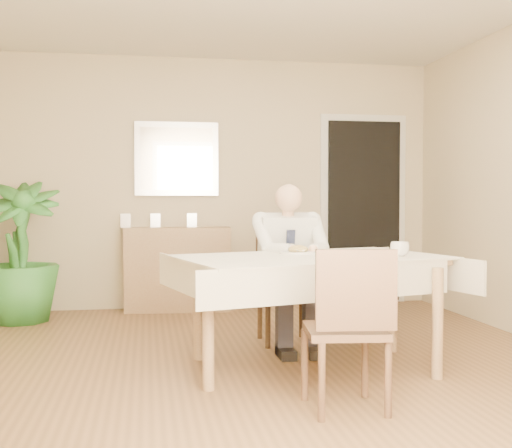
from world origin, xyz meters
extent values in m
plane|color=brown|center=(0.00, 0.00, 0.00)|extent=(5.00, 5.00, 0.00)
cube|color=tan|center=(0.00, 2.50, 1.30)|extent=(4.50, 0.02, 2.60)
cube|color=tan|center=(0.00, -2.50, 1.30)|extent=(4.50, 0.02, 2.60)
cube|color=silver|center=(0.00, -2.48, 1.45)|extent=(1.34, 0.02, 1.44)
cube|color=white|center=(0.00, -2.46, 1.45)|extent=(1.18, 0.02, 1.28)
cube|color=silver|center=(1.55, 2.48, 1.00)|extent=(0.96, 0.03, 2.10)
cube|color=black|center=(1.55, 2.45, 1.00)|extent=(0.80, 0.05, 1.95)
cube|color=silver|center=(-0.47, 2.48, 1.55)|extent=(0.86, 0.03, 0.76)
cube|color=white|center=(-0.47, 2.46, 1.55)|extent=(0.74, 0.02, 0.64)
cube|color=#947A51|center=(0.29, -0.11, 0.72)|extent=(1.78, 1.28, 0.04)
cube|color=beige|center=(0.29, -0.11, 0.75)|extent=(1.90, 1.40, 0.01)
cube|color=beige|center=(0.29, -0.61, 0.64)|extent=(1.65, 0.45, 0.22)
cube|color=beige|center=(0.29, 0.39, 0.64)|extent=(1.65, 0.45, 0.22)
cube|color=beige|center=(-0.56, -0.11, 0.64)|extent=(0.27, 0.97, 0.22)
cube|color=beige|center=(1.14, -0.11, 0.64)|extent=(0.27, 0.97, 0.22)
cylinder|color=#947A51|center=(-0.43, -0.48, 0.35)|extent=(0.07, 0.07, 0.70)
cylinder|color=#947A51|center=(1.01, -0.48, 0.35)|extent=(0.07, 0.07, 0.70)
cylinder|color=#947A51|center=(-0.43, 0.26, 0.35)|extent=(0.07, 0.07, 0.70)
cylinder|color=#947A51|center=(1.01, 0.26, 0.35)|extent=(0.07, 0.07, 0.70)
cube|color=#3B2516|center=(0.29, 0.69, 0.41)|extent=(0.44, 0.44, 0.04)
cube|color=#3B2516|center=(0.29, 0.87, 0.65)|extent=(0.41, 0.08, 0.40)
cylinder|color=#3B2516|center=(0.12, 0.52, 0.20)|extent=(0.04, 0.04, 0.39)
cylinder|color=#3B2516|center=(0.47, 0.52, 0.20)|extent=(0.04, 0.04, 0.39)
cylinder|color=#3B2516|center=(0.12, 0.86, 0.20)|extent=(0.04, 0.04, 0.39)
cylinder|color=#3B2516|center=(0.47, 0.86, 0.20)|extent=(0.04, 0.04, 0.39)
cube|color=#3B2516|center=(0.26, -0.94, 0.42)|extent=(0.46, 0.46, 0.04)
cube|color=#3B2516|center=(0.26, -1.13, 0.67)|extent=(0.41, 0.09, 0.41)
cylinder|color=#3B2516|center=(0.09, -1.12, 0.20)|extent=(0.04, 0.04, 0.40)
cylinder|color=#3B2516|center=(0.44, -1.12, 0.20)|extent=(0.04, 0.04, 0.40)
cylinder|color=#3B2516|center=(0.09, -0.76, 0.20)|extent=(0.04, 0.04, 0.40)
cylinder|color=#3B2516|center=(0.44, -0.76, 0.20)|extent=(0.04, 0.04, 0.40)
cube|color=white|center=(0.29, 0.65, 0.75)|extent=(0.42, 0.31, 0.55)
cube|color=black|center=(0.29, 0.52, 0.72)|extent=(0.07, 0.08, 0.36)
cylinder|color=tan|center=(0.29, 0.60, 1.03)|extent=(0.09, 0.09, 0.08)
sphere|color=tan|center=(0.29, 0.58, 1.14)|extent=(0.21, 0.21, 0.21)
cube|color=black|center=(0.19, 0.45, 0.52)|extent=(0.13, 0.42, 0.13)
cube|color=black|center=(0.39, 0.45, 0.52)|extent=(0.13, 0.42, 0.13)
cube|color=black|center=(0.19, 0.27, 0.23)|extent=(0.11, 0.12, 0.45)
cube|color=black|center=(0.39, 0.27, 0.23)|extent=(0.11, 0.12, 0.45)
cube|color=black|center=(0.19, 0.21, 0.04)|extent=(0.11, 0.26, 0.07)
cube|color=black|center=(0.39, 0.21, 0.04)|extent=(0.11, 0.26, 0.07)
cylinder|color=white|center=(0.25, 0.09, 0.76)|extent=(0.26, 0.26, 0.02)
ellipsoid|color=olive|center=(0.25, 0.09, 0.78)|extent=(0.14, 0.14, 0.06)
cylinder|color=silver|center=(0.29, 0.03, 0.78)|extent=(0.01, 0.13, 0.01)
cylinder|color=silver|center=(0.21, 0.03, 0.78)|extent=(0.01, 0.13, 0.01)
imported|color=white|center=(0.86, -0.23, 0.80)|extent=(0.16, 0.16, 0.10)
cube|color=#947A51|center=(-0.47, 2.32, 0.42)|extent=(1.08, 0.42, 0.85)
cube|color=silver|center=(-0.99, 2.34, 0.92)|extent=(0.10, 0.02, 0.14)
cube|color=silver|center=(-0.69, 2.37, 0.92)|extent=(0.10, 0.02, 0.14)
cube|color=silver|center=(-0.32, 2.39, 0.92)|extent=(0.10, 0.02, 0.14)
imported|color=#266021|center=(-1.94, 1.94, 0.65)|extent=(0.75, 0.75, 1.30)
camera|label=1|loc=(-0.78, -4.22, 1.12)|focal=45.00mm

